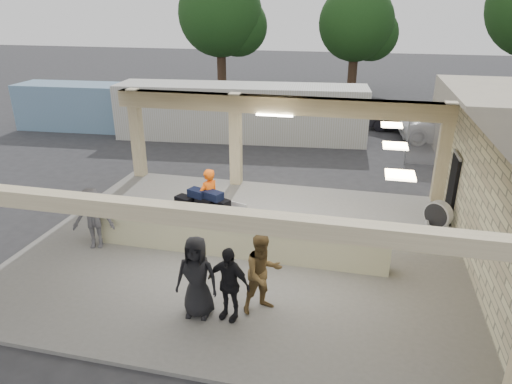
% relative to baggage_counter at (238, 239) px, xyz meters
% --- Properties ---
extents(ground, '(120.00, 120.00, 0.00)m').
position_rel_baggage_counter_xyz_m(ground, '(0.00, 0.50, -0.59)').
color(ground, '#27272A').
rests_on(ground, ground).
extents(pavilion, '(12.01, 10.00, 3.55)m').
position_rel_baggage_counter_xyz_m(pavilion, '(0.21, 1.16, 0.76)').
color(pavilion, slate).
rests_on(pavilion, ground).
extents(baggage_counter, '(8.20, 0.58, 0.98)m').
position_rel_baggage_counter_xyz_m(baggage_counter, '(0.00, 0.00, 0.00)').
color(baggage_counter, beige).
rests_on(baggage_counter, pavilion).
extents(luggage_cart, '(2.56, 2.02, 1.31)m').
position_rel_baggage_counter_xyz_m(luggage_cart, '(-1.42, 1.19, 0.22)').
color(luggage_cart, silver).
rests_on(luggage_cart, pavilion).
extents(drum_fan, '(0.83, 0.74, 0.93)m').
position_rel_baggage_counter_xyz_m(drum_fan, '(5.50, 2.84, 0.01)').
color(drum_fan, silver).
rests_on(drum_fan, pavilion).
extents(baggage_handler, '(0.70, 0.79, 1.91)m').
position_rel_baggage_counter_xyz_m(baggage_handler, '(-1.28, 1.39, 0.47)').
color(baggage_handler, '#FA5B0D').
rests_on(baggage_handler, pavilion).
extents(passenger_a, '(0.96, 0.89, 1.88)m').
position_rel_baggage_counter_xyz_m(passenger_a, '(1.18, -2.22, 0.45)').
color(passenger_a, brown).
rests_on(passenger_a, pavilion).
extents(passenger_b, '(1.06, 0.58, 1.72)m').
position_rel_baggage_counter_xyz_m(passenger_b, '(0.53, -2.65, 0.37)').
color(passenger_b, black).
rests_on(passenger_b, pavilion).
extents(passenger_c, '(1.21, 0.71, 1.78)m').
position_rel_baggage_counter_xyz_m(passenger_c, '(-4.02, -0.50, 0.40)').
color(passenger_c, '#49494E').
rests_on(passenger_c, pavilion).
extents(passenger_d, '(0.94, 0.41, 1.89)m').
position_rel_baggage_counter_xyz_m(passenger_d, '(-0.17, -2.70, 0.46)').
color(passenger_d, black).
rests_on(passenger_d, pavilion).
extents(car_white_a, '(5.21, 2.73, 1.45)m').
position_rel_baggage_counter_xyz_m(car_white_a, '(7.53, 13.59, 0.14)').
color(car_white_a, white).
rests_on(car_white_a, ground).
extents(car_dark, '(4.43, 2.26, 1.41)m').
position_rel_baggage_counter_xyz_m(car_dark, '(5.40, 15.20, 0.12)').
color(car_dark, black).
rests_on(car_dark, ground).
extents(container_white, '(12.87, 3.73, 2.75)m').
position_rel_baggage_counter_xyz_m(container_white, '(-3.07, 11.83, 0.79)').
color(container_white, '#BAB9B5').
rests_on(container_white, ground).
extents(container_blue, '(9.59, 2.89, 2.46)m').
position_rel_baggage_counter_xyz_m(container_blue, '(-10.96, 11.91, 0.64)').
color(container_blue, '#6788A5').
rests_on(container_blue, ground).
extents(tree_left, '(6.60, 6.30, 9.00)m').
position_rel_baggage_counter_xyz_m(tree_left, '(-7.68, 24.66, 5.00)').
color(tree_left, '#382619').
rests_on(tree_left, ground).
extents(tree_mid, '(6.00, 5.60, 8.00)m').
position_rel_baggage_counter_xyz_m(tree_mid, '(2.32, 26.66, 4.38)').
color(tree_mid, '#382619').
rests_on(tree_mid, ground).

